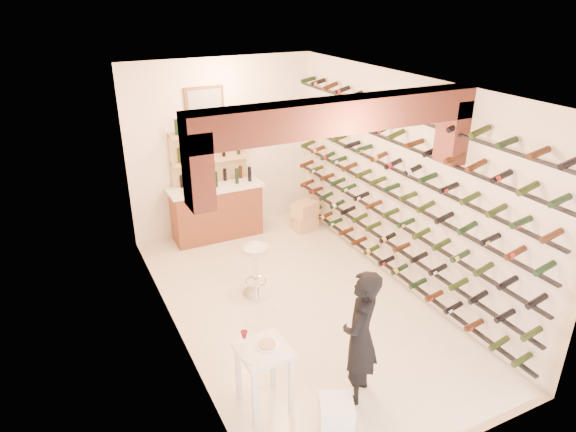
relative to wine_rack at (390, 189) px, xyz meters
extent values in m
plane|color=#EFE6CF|center=(-1.53, 0.00, -1.55)|extent=(6.00, 6.00, 0.00)
cube|color=white|center=(-1.53, 3.00, 0.05)|extent=(3.50, 0.02, 3.20)
cube|color=white|center=(-1.53, -3.00, 0.05)|extent=(3.50, 0.02, 3.20)
cube|color=white|center=(-3.28, 0.00, 0.05)|extent=(0.02, 6.00, 3.20)
cube|color=white|center=(0.22, 0.00, 0.05)|extent=(0.02, 6.00, 3.20)
cube|color=#A3663A|center=(-1.53, 0.00, 1.65)|extent=(3.50, 6.00, 0.02)
cube|color=brown|center=(-1.53, -1.00, 1.47)|extent=(3.50, 0.35, 0.36)
cube|color=brown|center=(-3.16, -1.00, 1.10)|extent=(0.24, 0.35, 0.80)
cube|color=brown|center=(0.10, -1.00, 1.10)|extent=(0.24, 0.35, 0.80)
cube|color=black|center=(0.06, 0.00, -1.30)|extent=(0.06, 5.70, 0.03)
cube|color=black|center=(0.06, 0.00, -0.90)|extent=(0.06, 5.70, 0.03)
cube|color=black|center=(0.06, 0.00, -0.50)|extent=(0.06, 5.70, 0.03)
cube|color=black|center=(0.06, 0.00, -0.10)|extent=(0.06, 5.70, 0.03)
cube|color=black|center=(0.06, 0.00, 0.30)|extent=(0.06, 5.70, 0.03)
cube|color=black|center=(0.06, 0.00, 0.70)|extent=(0.06, 5.70, 0.03)
cube|color=black|center=(0.06, 0.00, 1.10)|extent=(0.06, 5.70, 0.03)
cube|color=brown|center=(-1.83, 2.65, -1.07)|extent=(1.60, 0.55, 0.96)
cube|color=white|center=(-1.83, 2.65, -0.56)|extent=(1.70, 0.62, 0.05)
cube|color=tan|center=(-1.83, 2.92, -0.55)|extent=(1.40, 0.10, 2.00)
cube|color=tan|center=(-1.83, 2.82, -1.10)|extent=(1.40, 0.28, 0.04)
cube|color=tan|center=(-1.83, 2.82, -0.60)|extent=(1.40, 0.28, 0.04)
cube|color=tan|center=(-1.83, 2.82, -0.10)|extent=(1.40, 0.28, 0.04)
cube|color=tan|center=(-1.83, 2.82, 0.40)|extent=(1.40, 0.28, 0.04)
cube|color=brown|center=(-1.83, 2.97, 0.90)|extent=(0.70, 0.04, 0.55)
cube|color=#99998C|center=(-1.83, 2.94, 0.90)|extent=(0.60, 0.01, 0.45)
cube|color=white|center=(-2.77, -1.62, -0.79)|extent=(0.56, 0.56, 0.05)
cube|color=white|center=(-2.98, -1.85, -1.18)|extent=(0.05, 0.05, 0.73)
cube|color=white|center=(-2.55, -1.83, -1.18)|extent=(0.05, 0.05, 0.73)
cube|color=white|center=(-3.00, -1.41, -1.18)|extent=(0.05, 0.05, 0.73)
cube|color=white|center=(-2.56, -1.40, -1.18)|extent=(0.05, 0.05, 0.73)
cylinder|color=white|center=(-2.72, -1.60, -0.76)|extent=(0.25, 0.25, 0.02)
cylinder|color=#BF7266|center=(-2.72, -1.60, -0.74)|extent=(0.19, 0.19, 0.02)
cube|color=white|center=(-2.96, -1.75, -0.76)|extent=(0.16, 0.16, 0.02)
cylinder|color=white|center=(-2.93, -1.47, -0.77)|extent=(0.07, 0.07, 0.00)
cylinder|color=white|center=(-2.93, -1.47, -0.72)|extent=(0.01, 0.01, 0.09)
cone|color=#590713|center=(-2.93, -1.47, -0.64)|extent=(0.08, 0.08, 0.08)
cube|color=white|center=(-2.27, -2.31, -1.33)|extent=(0.46, 0.46, 0.43)
imported|color=black|center=(-1.77, -1.95, -0.74)|extent=(0.70, 0.68, 1.61)
cylinder|color=silver|center=(-1.98, 0.49, -1.53)|extent=(0.42, 0.42, 0.03)
cylinder|color=silver|center=(-1.98, 0.49, -1.16)|extent=(0.08, 0.08, 0.74)
cylinder|color=silver|center=(-1.98, 0.49, -0.77)|extent=(0.40, 0.40, 0.07)
torus|color=silver|center=(-1.98, 0.49, -1.32)|extent=(0.32, 0.32, 0.03)
cube|color=tan|center=(-0.24, 2.20, -1.41)|extent=(0.51, 0.40, 0.28)
cube|color=tan|center=(-0.24, 2.20, -1.13)|extent=(0.57, 0.48, 0.28)
camera|label=1|loc=(-4.47, -5.65, 2.73)|focal=31.88mm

